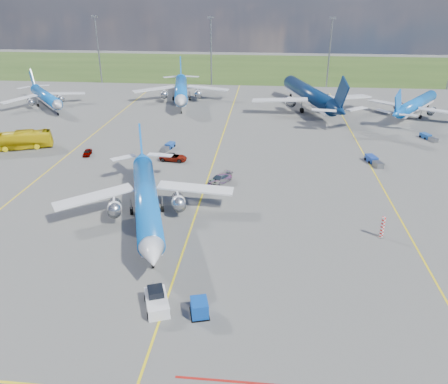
# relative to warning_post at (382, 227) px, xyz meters

# --- Properties ---
(ground) EXTENTS (400.00, 400.00, 0.00)m
(ground) POSITION_rel_warning_post_xyz_m (-26.00, -8.00, -1.50)
(ground) COLOR #52524F
(ground) RESTS_ON ground
(grass_strip) EXTENTS (400.00, 80.00, 0.01)m
(grass_strip) POSITION_rel_warning_post_xyz_m (-26.00, 142.00, -1.50)
(grass_strip) COLOR #2D4719
(grass_strip) RESTS_ON ground
(taxiway_lines) EXTENTS (60.25, 160.00, 0.02)m
(taxiway_lines) POSITION_rel_warning_post_xyz_m (-25.83, 19.70, -1.49)
(taxiway_lines) COLOR yellow
(taxiway_lines) RESTS_ON ground
(floodlight_masts) EXTENTS (202.20, 0.50, 22.70)m
(floodlight_masts) POSITION_rel_warning_post_xyz_m (-16.00, 102.00, 11.06)
(floodlight_masts) COLOR slate
(floodlight_masts) RESTS_ON ground
(warning_post) EXTENTS (0.50, 0.50, 3.00)m
(warning_post) POSITION_rel_warning_post_xyz_m (0.00, 0.00, 0.00)
(warning_post) COLOR red
(warning_post) RESTS_ON ground
(bg_jet_nw) EXTENTS (40.55, 41.49, 8.65)m
(bg_jet_nw) POSITION_rel_warning_post_xyz_m (-78.61, 64.85, -1.50)
(bg_jet_nw) COLOR blue
(bg_jet_nw) RESTS_ON ground
(bg_jet_nnw) EXTENTS (37.88, 45.60, 10.63)m
(bg_jet_nnw) POSITION_rel_warning_post_xyz_m (-41.63, 74.94, -1.50)
(bg_jet_nnw) COLOR blue
(bg_jet_nnw) RESTS_ON ground
(bg_jet_n) EXTENTS (47.40, 55.15, 12.35)m
(bg_jet_n) POSITION_rel_warning_post_xyz_m (-4.62, 69.85, -1.50)
(bg_jet_n) COLOR #071F42
(bg_jet_n) RESTS_ON ground
(bg_jet_ne) EXTENTS (41.30, 43.53, 9.08)m
(bg_jet_ne) POSITION_rel_warning_post_xyz_m (23.23, 65.91, -1.50)
(bg_jet_ne) COLOR blue
(bg_jet_ne) RESTS_ON ground
(main_airliner) EXTENTS (38.05, 43.83, 9.71)m
(main_airliner) POSITION_rel_warning_post_xyz_m (-32.62, 1.61, -1.50)
(main_airliner) COLOR blue
(main_airliner) RESTS_ON ground
(pushback_tug) EXTENTS (3.55, 5.97, 2.01)m
(pushback_tug) POSITION_rel_warning_post_xyz_m (-26.74, -17.16, -0.69)
(pushback_tug) COLOR silver
(pushback_tug) RESTS_ON ground
(uld_container) EXTENTS (2.20, 2.50, 1.70)m
(uld_container) POSITION_rel_warning_post_xyz_m (-22.10, -17.86, -0.65)
(uld_container) COLOR #0B3D9E
(uld_container) RESTS_ON ground
(apron_bus) EXTENTS (13.63, 7.81, 3.73)m
(apron_bus) POSITION_rel_warning_post_xyz_m (-67.60, 29.72, 0.37)
(apron_bus) COLOR yellow
(apron_bus) RESTS_ON ground
(service_car_a) EXTENTS (1.88, 3.61, 1.17)m
(service_car_a) POSITION_rel_warning_post_xyz_m (-51.88, 27.26, -0.91)
(service_car_a) COLOR #999999
(service_car_a) RESTS_ON ground
(service_car_b) EXTENTS (5.47, 2.87, 1.47)m
(service_car_b) POSITION_rel_warning_post_xyz_m (-33.90, 25.88, -0.77)
(service_car_b) COLOR #999999
(service_car_b) RESTS_ON ground
(service_car_c) EXTENTS (4.61, 5.50, 1.51)m
(service_car_c) POSITION_rel_warning_post_xyz_m (-23.68, 16.03, -0.75)
(service_car_c) COLOR #999999
(service_car_c) RESTS_ON ground
(baggage_tug_w) EXTENTS (2.72, 5.58, 1.21)m
(baggage_tug_w) POSITION_rel_warning_post_xyz_m (4.79, 28.23, -0.93)
(baggage_tug_w) COLOR navy
(baggage_tug_w) RESTS_ON ground
(baggage_tug_c) EXTENTS (2.31, 4.85, 1.05)m
(baggage_tug_c) POSITION_rel_warning_post_xyz_m (-36.40, 32.75, -1.01)
(baggage_tug_c) COLOR #19459A
(baggage_tug_c) RESTS_ON ground
(baggage_tug_e) EXTENTS (3.02, 4.90, 1.07)m
(baggage_tug_e) POSITION_rel_warning_post_xyz_m (20.11, 44.85, -1.00)
(baggage_tug_e) COLOR #184691
(baggage_tug_e) RESTS_ON ground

